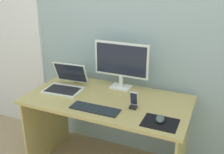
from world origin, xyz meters
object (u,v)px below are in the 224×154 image
keyboard_external (95,109)px  fishbowl (78,73)px  laptop (66,84)px  monitor (121,63)px  phone_in_dock (134,102)px  mouse (160,119)px

keyboard_external → fishbowl: bearing=131.2°
laptop → fishbowl: 0.22m
laptop → fishbowl: laptop is taller
monitor → laptop: bearing=-153.1°
phone_in_dock → monitor: bearing=125.9°
monitor → mouse: 0.69m
monitor → laptop: monitor is taller
monitor → phone_in_dock: size_ratio=3.66×
mouse → phone_in_dock: bearing=143.4°
monitor → mouse: bearing=-43.0°
phone_in_dock → laptop: bearing=171.5°
laptop → mouse: size_ratio=3.47×
fishbowl → keyboard_external: (0.42, -0.47, -0.07)m
keyboard_external → phone_in_dock: phone_in_dock is taller
phone_in_dock → keyboard_external: bearing=-151.7°
monitor → keyboard_external: (-0.03, -0.48, -0.24)m
mouse → phone_in_dock: size_ratio=0.72×
fishbowl → phone_in_dock: fishbowl is taller
laptop → phone_in_dock: (0.69, -0.10, 0.00)m
keyboard_external → mouse: (0.51, 0.03, 0.02)m
laptop → keyboard_external: size_ratio=0.88×
laptop → mouse: (0.93, -0.22, -0.02)m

